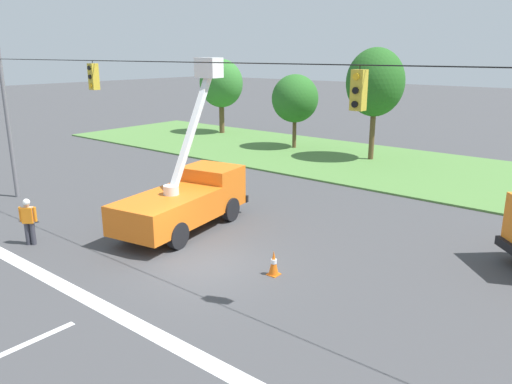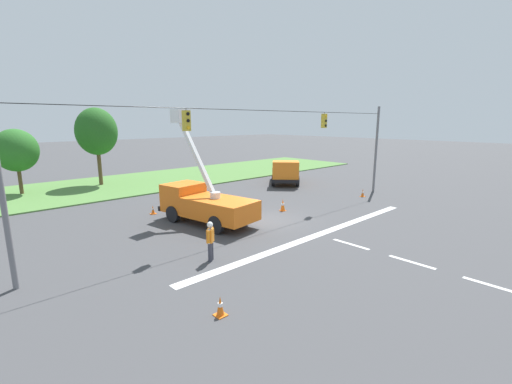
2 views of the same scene
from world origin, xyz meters
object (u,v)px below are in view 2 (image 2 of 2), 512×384
(tree_centre, at_px, (96,132))
(utility_truck_bucket_lift, at_px, (204,201))
(traffic_cone_mid_right, at_px, (283,205))
(tree_west, at_px, (16,150))
(traffic_cone_mid_left, at_px, (153,210))
(road_worker, at_px, (210,239))
(traffic_cone_foreground_right, at_px, (220,306))
(traffic_cone_foreground_left, at_px, (363,193))
(utility_truck_support_near, at_px, (285,171))

(tree_centre, distance_m, utility_truck_bucket_lift, 17.12)
(utility_truck_bucket_lift, relative_size, traffic_cone_mid_right, 8.15)
(tree_west, bearing_deg, traffic_cone_mid_left, -68.29)
(tree_centre, height_order, utility_truck_bucket_lift, tree_centre)
(tree_west, xyz_separation_m, traffic_cone_mid_left, (5.18, -13.01, -3.40))
(road_worker, xyz_separation_m, traffic_cone_mid_left, (1.72, 8.89, -0.72))
(tree_centre, xyz_separation_m, traffic_cone_foreground_right, (-5.18, -25.46, -4.73))
(utility_truck_bucket_lift, bearing_deg, traffic_cone_foreground_left, -11.53)
(tree_west, height_order, road_worker, tree_west)
(road_worker, height_order, traffic_cone_foreground_right, road_worker)
(utility_truck_support_near, xyz_separation_m, traffic_cone_mid_right, (-7.91, -6.96, -0.77))
(tree_centre, height_order, traffic_cone_mid_right, tree_centre)
(traffic_cone_foreground_left, bearing_deg, traffic_cone_foreground_right, -162.43)
(tree_centre, bearing_deg, traffic_cone_mid_left, -95.03)
(utility_truck_bucket_lift, distance_m, traffic_cone_mid_right, 5.71)
(tree_centre, distance_m, traffic_cone_mid_right, 19.53)
(tree_centre, relative_size, traffic_cone_mid_right, 8.80)
(tree_centre, bearing_deg, utility_truck_support_near, -39.19)
(utility_truck_bucket_lift, bearing_deg, traffic_cone_foreground_right, -121.88)
(tree_west, xyz_separation_m, traffic_cone_foreground_left, (20.07, -19.66, -3.37))
(traffic_cone_foreground_left, height_order, traffic_cone_mid_left, traffic_cone_foreground_left)
(road_worker, bearing_deg, utility_truck_bucket_lift, 58.07)
(traffic_cone_mid_left, bearing_deg, traffic_cone_foreground_left, -24.08)
(tree_centre, relative_size, utility_truck_bucket_lift, 1.08)
(utility_truck_support_near, bearing_deg, tree_west, 150.42)
(traffic_cone_mid_right, bearing_deg, utility_truck_support_near, 41.35)
(utility_truck_bucket_lift, height_order, traffic_cone_foreground_left, utility_truck_bucket_lift)
(utility_truck_bucket_lift, distance_m, traffic_cone_mid_left, 4.27)
(road_worker, bearing_deg, tree_west, 98.98)
(tree_centre, height_order, utility_truck_support_near, tree_centre)
(road_worker, distance_m, traffic_cone_foreground_right, 4.48)
(road_worker, bearing_deg, traffic_cone_foreground_left, 7.67)
(traffic_cone_foreground_left, height_order, traffic_cone_mid_right, traffic_cone_mid_right)
(traffic_cone_mid_right, bearing_deg, traffic_cone_foreground_right, -145.93)
(tree_west, bearing_deg, traffic_cone_foreground_right, -87.49)
(tree_west, height_order, tree_centre, tree_centre)
(tree_centre, bearing_deg, utility_truck_bucket_lift, -89.10)
(traffic_cone_foreground_left, distance_m, traffic_cone_mid_left, 16.31)
(tree_west, bearing_deg, tree_centre, -1.80)
(tree_centre, height_order, traffic_cone_foreground_right, tree_centre)
(road_worker, bearing_deg, traffic_cone_foreground_right, -121.80)
(utility_truck_support_near, relative_size, traffic_cone_mid_left, 10.31)
(traffic_cone_mid_left, relative_size, traffic_cone_mid_right, 0.72)
(road_worker, relative_size, traffic_cone_mid_right, 2.16)
(tree_west, bearing_deg, utility_truck_bucket_lift, -68.77)
(utility_truck_bucket_lift, bearing_deg, tree_west, 111.23)
(utility_truck_bucket_lift, xyz_separation_m, road_worker, (-3.11, -4.99, -0.32))
(tree_west, xyz_separation_m, tree_centre, (6.31, -0.20, 1.37))
(traffic_cone_mid_right, bearing_deg, tree_centre, 107.57)
(utility_truck_bucket_lift, height_order, traffic_cone_mid_left, utility_truck_bucket_lift)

